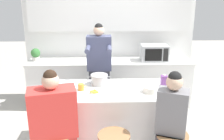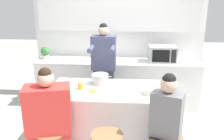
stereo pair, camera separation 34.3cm
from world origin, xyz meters
name	(u,v)px [view 1 (the left image)]	position (x,y,z in m)	size (l,w,h in m)	color
wall_back	(109,26)	(0.00, 1.79, 1.54)	(3.39, 0.22, 2.70)	white
back_counter	(110,82)	(0.00, 1.48, 0.46)	(3.15, 0.66, 0.92)	white
kitchen_island	(112,118)	(0.00, 0.00, 0.46)	(1.70, 0.84, 0.92)	black
person_cooking	(100,76)	(-0.19, 0.77, 0.85)	(0.41, 0.53, 1.72)	#383842
person_wrapped_blanket	(54,131)	(-0.69, -0.64, 0.66)	(0.58, 0.40, 1.41)	red
person_seated_near	(170,131)	(0.67, -0.64, 0.64)	(0.40, 0.36, 1.38)	#333338
cooking_pot	(99,79)	(-0.18, 0.19, 0.99)	(0.33, 0.25, 0.15)	#B7BABC
fruit_bowl	(59,94)	(-0.70, -0.21, 0.95)	(0.23, 0.23, 0.06)	white
mixing_bowl_steel	(151,89)	(0.51, -0.12, 0.95)	(0.20, 0.20, 0.08)	silver
coffee_cup_near	(81,87)	(-0.42, -0.02, 0.96)	(0.11, 0.08, 0.09)	orange
banana_bunch	(94,91)	(-0.24, -0.12, 0.94)	(0.14, 0.10, 0.05)	yellow
juice_carton	(164,81)	(0.73, 0.09, 0.99)	(0.08, 0.08, 0.17)	#7A428E
microwave	(154,53)	(0.85, 1.43, 1.07)	(0.51, 0.34, 0.30)	#B2B5B7
potted_plant	(36,54)	(-1.42, 1.48, 1.05)	(0.18, 0.18, 0.24)	beige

